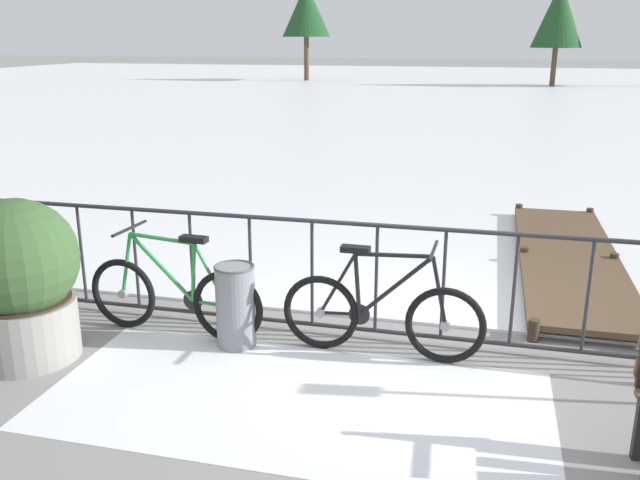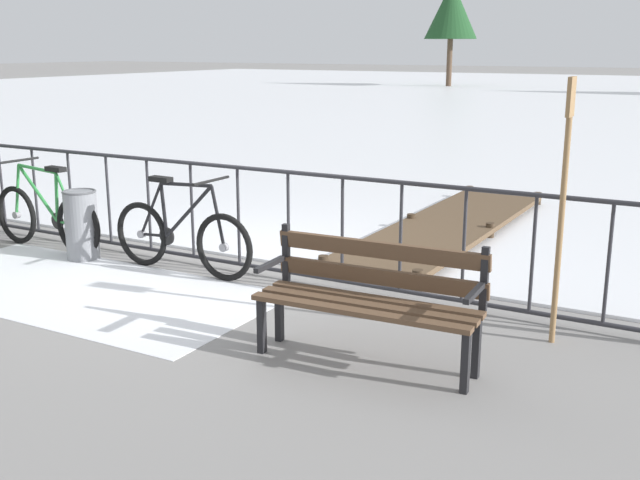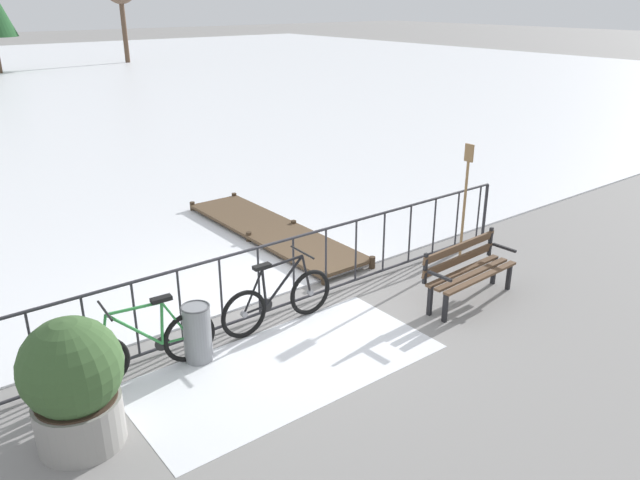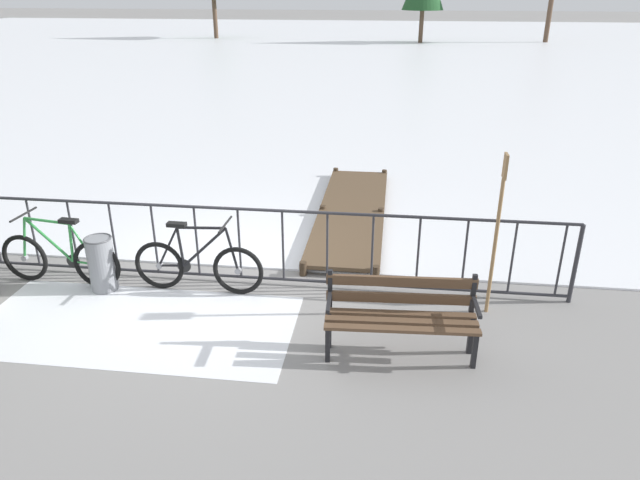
{
  "view_description": "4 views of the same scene",
  "coord_description": "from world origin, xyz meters",
  "px_view_note": "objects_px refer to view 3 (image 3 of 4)",
  "views": [
    {
      "loc": [
        0.58,
        -5.46,
        2.58
      ],
      "look_at": [
        -0.87,
        0.3,
        0.79
      ],
      "focal_mm": 37.97,
      "sensor_mm": 36.0,
      "label": 1
    },
    {
      "loc": [
        4.59,
        -5.98,
        2.19
      ],
      "look_at": [
        1.39,
        -0.33,
        0.54
      ],
      "focal_mm": 42.96,
      "sensor_mm": 36.0,
      "label": 2
    },
    {
      "loc": [
        -4.24,
        -6.41,
        4.13
      ],
      "look_at": [
        0.66,
        -0.13,
        0.97
      ],
      "focal_mm": 34.57,
      "sensor_mm": 36.0,
      "label": 3
    },
    {
      "loc": [
        2.21,
        -6.75,
        3.7
      ],
      "look_at": [
        1.36,
        -0.1,
        0.72
      ],
      "focal_mm": 32.81,
      "sensor_mm": 36.0,
      "label": 4
    }
  ],
  "objects_px": {
    "bicycle_second": "(278,300)",
    "planter_with_shrub": "(74,383)",
    "trash_bin": "(197,333)",
    "oar_upright": "(465,196)",
    "bicycle_near_railing": "(147,347)",
    "park_bench": "(467,267)"
  },
  "relations": [
    {
      "from": "bicycle_second",
      "to": "planter_with_shrub",
      "type": "height_order",
      "value": "planter_with_shrub"
    },
    {
      "from": "planter_with_shrub",
      "to": "trash_bin",
      "type": "relative_size",
      "value": 1.85
    },
    {
      "from": "bicycle_second",
      "to": "oar_upright",
      "type": "distance_m",
      "value": 3.71
    },
    {
      "from": "bicycle_near_railing",
      "to": "planter_with_shrub",
      "type": "distance_m",
      "value": 1.27
    },
    {
      "from": "bicycle_near_railing",
      "to": "oar_upright",
      "type": "distance_m",
      "value": 5.54
    },
    {
      "from": "bicycle_near_railing",
      "to": "trash_bin",
      "type": "bearing_deg",
      "value": -6.73
    },
    {
      "from": "bicycle_near_railing",
      "to": "park_bench",
      "type": "height_order",
      "value": "bicycle_near_railing"
    },
    {
      "from": "bicycle_near_railing",
      "to": "planter_with_shrub",
      "type": "height_order",
      "value": "planter_with_shrub"
    },
    {
      "from": "bicycle_second",
      "to": "park_bench",
      "type": "relative_size",
      "value": 1.05
    },
    {
      "from": "park_bench",
      "to": "trash_bin",
      "type": "bearing_deg",
      "value": 166.22
    },
    {
      "from": "bicycle_second",
      "to": "trash_bin",
      "type": "height_order",
      "value": "bicycle_second"
    },
    {
      "from": "planter_with_shrub",
      "to": "bicycle_second",
      "type": "bearing_deg",
      "value": 14.6
    },
    {
      "from": "planter_with_shrub",
      "to": "bicycle_near_railing",
      "type": "bearing_deg",
      "value": 35.18
    },
    {
      "from": "bicycle_near_railing",
      "to": "bicycle_second",
      "type": "relative_size",
      "value": 1.0
    },
    {
      "from": "planter_with_shrub",
      "to": "trash_bin",
      "type": "bearing_deg",
      "value": 21.52
    },
    {
      "from": "bicycle_near_railing",
      "to": "planter_with_shrub",
      "type": "bearing_deg",
      "value": -144.82
    },
    {
      "from": "park_bench",
      "to": "trash_bin",
      "type": "relative_size",
      "value": 2.22
    },
    {
      "from": "bicycle_second",
      "to": "oar_upright",
      "type": "bearing_deg",
      "value": -0.97
    },
    {
      "from": "bicycle_second",
      "to": "oar_upright",
      "type": "xyz_separation_m",
      "value": [
        3.63,
        -0.06,
        0.77
      ]
    },
    {
      "from": "park_bench",
      "to": "trash_bin",
      "type": "height_order",
      "value": "park_bench"
    },
    {
      "from": "bicycle_near_railing",
      "to": "trash_bin",
      "type": "height_order",
      "value": "bicycle_near_railing"
    },
    {
      "from": "bicycle_near_railing",
      "to": "park_bench",
      "type": "xyz_separation_m",
      "value": [
        4.43,
        -1.01,
        0.14
      ]
    }
  ]
}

